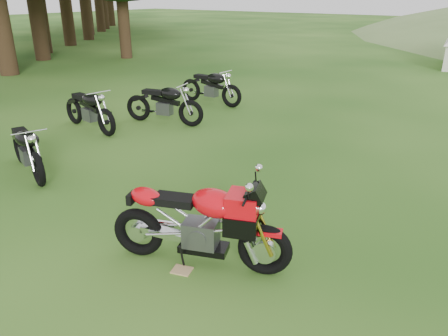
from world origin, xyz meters
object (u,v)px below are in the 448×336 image
Objects in this scene: vintage_moto_c at (164,102)px; vintage_moto_a at (26,148)px; sport_motorcycle at (199,217)px; vintage_moto_b at (89,108)px; vintage_moto_d at (211,86)px; plywood_board at (182,270)px.

vintage_moto_a is at bearing -100.85° from vintage_moto_c.
sport_motorcycle is at bearing 13.05° from vintage_moto_a.
vintage_moto_c reaches higher than vintage_moto_b.
vintage_moto_c is 1.01× the size of vintage_moto_d.
sport_motorcycle is 6.16m from vintage_moto_c.
sport_motorcycle is 1.03× the size of vintage_moto_c.
sport_motorcycle is 0.67m from plywood_board.
vintage_moto_b is at bearing 132.26° from sport_motorcycle.
vintage_moto_b is (-5.50, 3.01, 0.52)m from plywood_board.
vintage_moto_d reaches higher than vintage_moto_b.
sport_motorcycle reaches higher than vintage_moto_d.
vintage_moto_d is at bearing 113.56° from vintage_moto_a.
vintage_moto_b is 3.79m from vintage_moto_d.
sport_motorcycle reaches higher than vintage_moto_a.
vintage_moto_a is 0.92× the size of vintage_moto_c.
plywood_board is 6.30m from vintage_moto_c.
vintage_moto_d is (0.74, 3.72, 0.00)m from vintage_moto_b.
vintage_moto_d is (-4.83, 6.48, -0.10)m from sport_motorcycle.
vintage_moto_b is 0.99× the size of vintage_moto_d.
vintage_moto_b is at bearing 137.17° from vintage_moto_a.
vintage_moto_d reaches higher than vintage_moto_a.
sport_motorcycle is at bearing -18.89° from vintage_moto_b.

